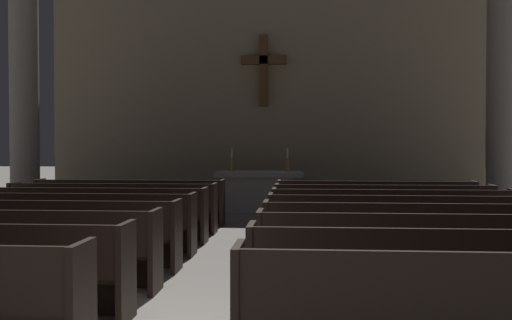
% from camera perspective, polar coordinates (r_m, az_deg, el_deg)
% --- Properties ---
extents(pew_left_row_4, '(3.99, 0.50, 0.95)m').
position_cam_1_polar(pew_left_row_4, '(8.60, -20.63, -6.66)').
color(pew_left_row_4, black).
rests_on(pew_left_row_4, ground).
extents(pew_left_row_5, '(3.99, 0.50, 0.95)m').
position_cam_1_polar(pew_left_row_5, '(9.63, -17.76, -5.77)').
color(pew_left_row_5, black).
rests_on(pew_left_row_5, ground).
extents(pew_left_row_6, '(3.99, 0.50, 0.95)m').
position_cam_1_polar(pew_left_row_6, '(10.68, -15.46, -5.04)').
color(pew_left_row_6, black).
rests_on(pew_left_row_6, ground).
extents(pew_left_row_7, '(3.99, 0.50, 0.95)m').
position_cam_1_polar(pew_left_row_7, '(11.74, -13.58, -4.44)').
color(pew_left_row_7, black).
rests_on(pew_left_row_7, ground).
extents(pew_left_row_8, '(3.99, 0.50, 0.95)m').
position_cam_1_polar(pew_left_row_8, '(12.82, -12.01, -3.94)').
color(pew_left_row_8, black).
rests_on(pew_left_row_8, ground).
extents(pew_right_row_2, '(3.99, 0.50, 0.95)m').
position_cam_1_polar(pew_right_row_2, '(5.78, 19.67, -10.63)').
color(pew_right_row_2, black).
rests_on(pew_right_row_2, ground).
extents(pew_right_row_3, '(3.99, 0.50, 0.95)m').
position_cam_1_polar(pew_right_row_3, '(6.85, 17.15, -8.70)').
color(pew_right_row_3, black).
rests_on(pew_right_row_3, ground).
extents(pew_right_row_4, '(3.99, 0.50, 0.95)m').
position_cam_1_polar(pew_right_row_4, '(7.95, 15.34, -7.28)').
color(pew_right_row_4, black).
rests_on(pew_right_row_4, ground).
extents(pew_right_row_5, '(3.99, 0.50, 0.95)m').
position_cam_1_polar(pew_right_row_5, '(9.05, 13.98, -6.20)').
color(pew_right_row_5, black).
rests_on(pew_right_row_5, ground).
extents(pew_right_row_6, '(3.99, 0.50, 0.95)m').
position_cam_1_polar(pew_right_row_6, '(10.16, 12.91, -5.36)').
color(pew_right_row_6, black).
rests_on(pew_right_row_6, ground).
extents(pew_right_row_7, '(3.99, 0.50, 0.95)m').
position_cam_1_polar(pew_right_row_7, '(11.27, 12.06, -4.68)').
color(pew_right_row_7, black).
rests_on(pew_right_row_7, ground).
extents(pew_right_row_8, '(3.99, 0.50, 0.95)m').
position_cam_1_polar(pew_right_row_8, '(12.39, 11.36, -4.12)').
color(pew_right_row_8, black).
rests_on(pew_right_row_8, ground).
extents(column_left_second, '(1.01, 1.01, 6.24)m').
position_cam_1_polar(column_left_second, '(15.20, -21.32, 6.48)').
color(column_left_second, gray).
rests_on(column_left_second, ground).
extents(column_right_second, '(1.01, 1.01, 6.24)m').
position_cam_1_polar(column_right_second, '(14.41, 22.52, 6.75)').
color(column_right_second, gray).
rests_on(column_right_second, ground).
extents(altar, '(2.20, 0.90, 1.01)m').
position_cam_1_polar(altar, '(14.96, 0.35, -2.92)').
color(altar, '#BCB7AD').
rests_on(altar, ground).
extents(candlestick_left, '(0.16, 0.16, 0.59)m').
position_cam_1_polar(candlestick_left, '(14.99, -2.32, -0.38)').
color(candlestick_left, '#B79338').
rests_on(candlestick_left, altar).
extents(candlestick_right, '(0.16, 0.16, 0.59)m').
position_cam_1_polar(candlestick_right, '(14.89, 3.03, -0.40)').
color(candlestick_right, '#B79338').
rests_on(candlestick_right, altar).
extents(apse_with_cross, '(12.08, 0.49, 6.78)m').
position_cam_1_polar(apse_with_cross, '(16.86, 0.80, 7.31)').
color(apse_with_cross, gray).
rests_on(apse_with_cross, ground).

